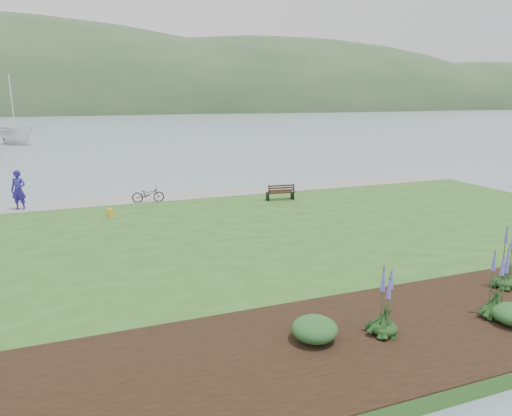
{
  "coord_description": "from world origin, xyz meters",
  "views": [
    {
      "loc": [
        -5.8,
        -17.77,
        5.76
      ],
      "look_at": [
        0.6,
        -0.63,
        1.3
      ],
      "focal_mm": 32.0,
      "sensor_mm": 36.0,
      "label": 1
    }
  ],
  "objects_px": {
    "park_bench": "(281,192)",
    "person": "(18,187)",
    "bicycle_a": "(148,194)",
    "sailboat": "(17,144)"
  },
  "relations": [
    {
      "from": "person",
      "to": "bicycle_a",
      "type": "distance_m",
      "value": 6.13
    },
    {
      "from": "park_bench",
      "to": "sailboat",
      "type": "xyz_separation_m",
      "value": [
        -17.53,
        42.18,
        -0.84
      ]
    },
    {
      "from": "bicycle_a",
      "to": "sailboat",
      "type": "distance_m",
      "value": 41.72
    },
    {
      "from": "bicycle_a",
      "to": "park_bench",
      "type": "bearing_deg",
      "value": -98.25
    },
    {
      "from": "bicycle_a",
      "to": "sailboat",
      "type": "xyz_separation_m",
      "value": [
        -10.83,
        40.28,
        -0.83
      ]
    },
    {
      "from": "person",
      "to": "bicycle_a",
      "type": "xyz_separation_m",
      "value": [
        6.06,
        -0.53,
        -0.72
      ]
    },
    {
      "from": "person",
      "to": "sailboat",
      "type": "distance_m",
      "value": 40.07
    },
    {
      "from": "park_bench",
      "to": "person",
      "type": "bearing_deg",
      "value": 175.14
    },
    {
      "from": "park_bench",
      "to": "bicycle_a",
      "type": "relative_size",
      "value": 0.9
    },
    {
      "from": "park_bench",
      "to": "bicycle_a",
      "type": "xyz_separation_m",
      "value": [
        -6.7,
        1.9,
        -0.01
      ]
    }
  ]
}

